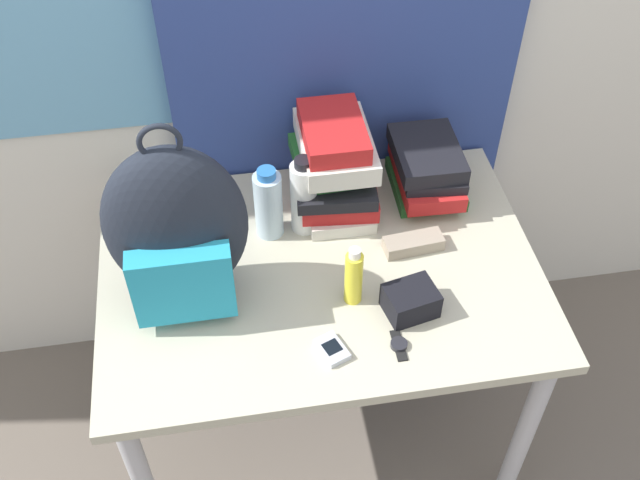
{
  "coord_description": "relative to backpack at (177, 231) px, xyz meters",
  "views": [
    {
      "loc": [
        -0.2,
        -0.83,
        2.13
      ],
      "look_at": [
        0.0,
        0.38,
        0.84
      ],
      "focal_mm": 42.0,
      "sensor_mm": 36.0,
      "label": 1
    }
  ],
  "objects": [
    {
      "name": "desk",
      "position": [
        0.32,
        0.03,
        -0.31
      ],
      "size": [
        1.09,
        0.77,
        0.74
      ],
      "color": "#B7B299",
      "rests_on": "ground_plane"
    },
    {
      "name": "backpack",
      "position": [
        0.0,
        0.0,
        0.0
      ],
      "size": [
        0.32,
        0.21,
        0.5
      ],
      "color": "#1E232D",
      "rests_on": "desk"
    },
    {
      "name": "book_stack_left",
      "position": [
        0.4,
        0.26,
        -0.08
      ],
      "size": [
        0.24,
        0.3,
        0.27
      ],
      "color": "silver",
      "rests_on": "desk"
    },
    {
      "name": "book_stack_center",
      "position": [
        0.65,
        0.27,
        -0.14
      ],
      "size": [
        0.19,
        0.28,
        0.15
      ],
      "color": "#1E5623",
      "rests_on": "desk"
    },
    {
      "name": "water_bottle",
      "position": [
        0.22,
        0.17,
        -0.11
      ],
      "size": [
        0.07,
        0.07,
        0.21
      ],
      "color": "silver",
      "rests_on": "desk"
    },
    {
      "name": "sports_bottle",
      "position": [
        0.31,
        0.18,
        -0.1
      ],
      "size": [
        0.07,
        0.07,
        0.23
      ],
      "color": "white",
      "rests_on": "desk"
    },
    {
      "name": "sunscreen_bottle",
      "position": [
        0.39,
        -0.08,
        -0.13
      ],
      "size": [
        0.04,
        0.04,
        0.17
      ],
      "color": "yellow",
      "rests_on": "desk"
    },
    {
      "name": "cell_phone",
      "position": [
        0.31,
        -0.23,
        -0.2
      ],
      "size": [
        0.08,
        0.09,
        0.02
      ],
      "color": "#B7BCC6",
      "rests_on": "desk"
    },
    {
      "name": "sunglasses_case",
      "position": [
        0.57,
        0.05,
        -0.19
      ],
      "size": [
        0.15,
        0.07,
        0.04
      ],
      "color": "gray",
      "rests_on": "desk"
    },
    {
      "name": "camera_pouch",
      "position": [
        0.51,
        -0.14,
        -0.18
      ],
      "size": [
        0.13,
        0.12,
        0.07
      ],
      "color": "black",
      "rests_on": "desk"
    },
    {
      "name": "wristwatch",
      "position": [
        0.46,
        -0.24,
        -0.21
      ],
      "size": [
        0.04,
        0.09,
        0.01
      ],
      "color": "black",
      "rests_on": "desk"
    }
  ]
}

